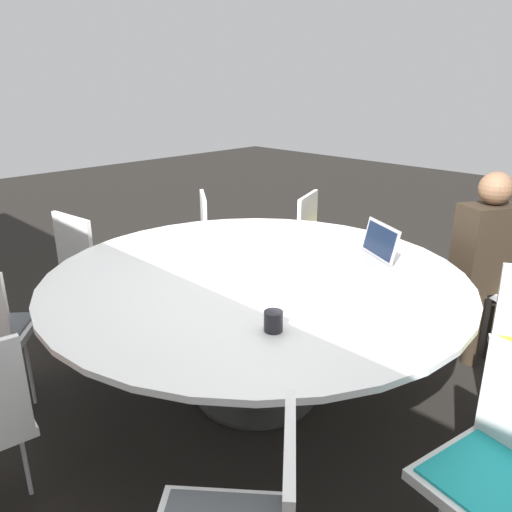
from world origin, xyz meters
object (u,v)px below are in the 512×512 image
chair_2 (220,235)px  laptop (369,252)px  person_0 (487,253)px  coffee_cup (273,321)px  chair_1 (322,238)px  chair_3 (92,259)px  chair_0 (504,273)px  chair_7 (511,463)px

chair_2 → laptop: bearing=28.7°
person_0 → coffee_cup: 1.74m
chair_1 → chair_2: same height
chair_3 → chair_2: bearing=71.5°
chair_1 → person_0: size_ratio=0.71×
chair_0 → chair_7: size_ratio=1.00×
chair_1 → coffee_cup: bearing=11.3°
chair_7 → coffee_cup: chair_7 is taller
coffee_cup → person_0: bearing=-97.0°
coffee_cup → chair_7: bearing=-168.2°
laptop → chair_3: bearing=-126.5°
chair_0 → laptop: bearing=3.6°
person_0 → coffee_cup: (0.21, 1.73, 0.08)m
chair_3 → coffee_cup: (-1.93, 0.18, 0.27)m
chair_2 → chair_7: (-2.63, 1.01, 0.00)m
chair_0 → laptop: 1.10m
chair_7 → person_0: (0.71, -1.53, 0.19)m
coffee_cup → chair_3: bearing=-5.2°
chair_2 → laptop: (-1.53, 0.19, 0.27)m
chair_2 → chair_1: bearing=75.9°
chair_1 → coffee_cup: size_ratio=9.92×
chair_0 → coffee_cup: (0.25, 1.98, 0.27)m
coffee_cup → laptop: bearing=-79.3°
chair_2 → coffee_cup: chair_2 is taller
chair_0 → chair_3: (2.18, 1.80, 0.00)m
laptop → coffee_cup: bearing=-51.3°
chair_7 → person_0: person_0 is taller
chair_0 → chair_7: (-0.67, 1.79, 0.00)m
person_0 → laptop: bearing=-1.1°
chair_3 → laptop: laptop is taller
chair_0 → chair_1: 1.35m
chair_1 → chair_7: bearing=31.7°
chair_0 → person_0: bearing=19.1°
chair_7 → chair_0: bearing=-58.2°
chair_1 → coffee_cup: (-1.08, 1.73, 0.27)m
coffee_cup → chair_0: bearing=-97.2°
chair_3 → coffee_cup: size_ratio=9.92×
chair_1 → chair_7: 2.52m
chair_0 → chair_3: 2.83m
chair_2 → chair_7: same height
person_0 → coffee_cup: size_ratio=13.91×
chair_7 → laptop: laptop is taller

